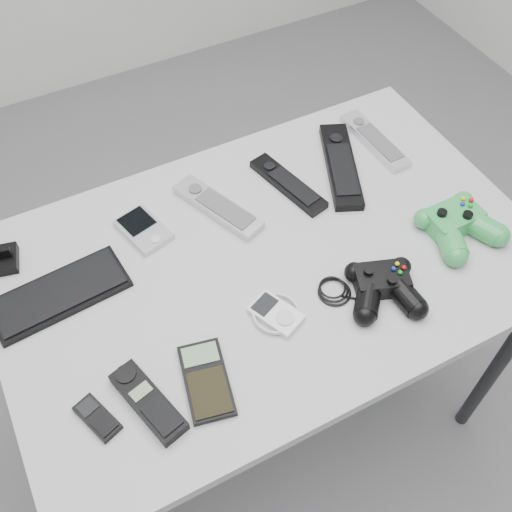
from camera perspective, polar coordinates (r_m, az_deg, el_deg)
name	(u,v)px	position (r m, az deg, el deg)	size (l,w,h in m)	color
floor	(271,399)	(1.85, 1.39, -13.45)	(3.50, 3.50, 0.00)	slate
desk	(268,276)	(1.26, 1.19, -1.93)	(1.08, 0.70, 0.73)	#A1A1A3
pda_keyboard	(60,293)	(1.21, -18.19, -3.41)	(0.26, 0.11, 0.02)	black
pda	(143,229)	(1.26, -10.68, 2.52)	(0.07, 0.12, 0.02)	#B6B5BD
remote_silver_a	(218,206)	(1.28, -3.67, 4.74)	(0.05, 0.22, 0.02)	#B6B5BD
remote_black_a	(288,184)	(1.33, 3.07, 6.90)	(0.05, 0.21, 0.02)	black
remote_black_b	(341,165)	(1.38, 8.09, 8.60)	(0.06, 0.26, 0.03)	black
remote_silver_b	(374,140)	(1.46, 11.22, 10.79)	(0.05, 0.21, 0.02)	silver
mobile_phone	(97,418)	(1.06, -14.89, -14.65)	(0.04, 0.09, 0.01)	black
cordless_handset	(148,401)	(1.05, -10.24, -13.48)	(0.05, 0.16, 0.03)	black
calculator	(206,380)	(1.06, -4.77, -11.69)	(0.08, 0.15, 0.01)	black
mp3_player	(276,313)	(1.12, 1.91, -5.49)	(0.09, 0.10, 0.02)	silver
controller_black	(384,285)	(1.16, 12.05, -2.74)	(0.24, 0.15, 0.05)	black
controller_green	(458,223)	(1.30, 18.71, 3.00)	(0.16, 0.17, 0.05)	#248637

